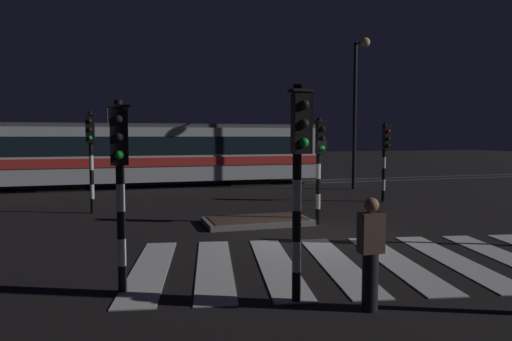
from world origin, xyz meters
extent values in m
plane|color=black|center=(0.00, 0.00, 0.00)|extent=(120.00, 120.00, 0.00)
cube|color=#59595E|center=(0.00, 12.27, 0.01)|extent=(80.00, 0.12, 0.03)
cube|color=#59595E|center=(0.00, 13.71, 0.01)|extent=(80.00, 0.12, 0.03)
cube|color=silver|center=(-4.31, -1.86, 0.01)|extent=(1.47, 4.30, 0.02)
cube|color=silver|center=(-3.08, -2.09, 0.01)|extent=(1.47, 4.30, 0.02)
cube|color=silver|center=(-1.85, -2.32, 0.01)|extent=(1.47, 4.30, 0.02)
cube|color=silver|center=(-0.62, -2.55, 0.01)|extent=(1.47, 4.30, 0.02)
cube|color=silver|center=(0.62, -2.78, 0.01)|extent=(1.47, 4.30, 0.02)
cube|color=silver|center=(1.85, -3.01, 0.01)|extent=(1.47, 4.30, 0.02)
cube|color=silver|center=(3.08, -3.24, 0.01)|extent=(1.47, 4.30, 0.02)
cube|color=slate|center=(-0.99, 1.94, 0.08)|extent=(3.11, 1.61, 0.16)
cube|color=#4C382D|center=(-0.99, 1.94, 0.17)|extent=(2.80, 1.45, 0.02)
cylinder|color=black|center=(-5.82, 5.33, 0.25)|extent=(0.14, 0.14, 0.49)
cylinder|color=white|center=(-5.82, 5.33, 0.74)|extent=(0.14, 0.14, 0.49)
cylinder|color=black|center=(-5.82, 5.33, 1.23)|extent=(0.14, 0.14, 0.49)
cylinder|color=white|center=(-5.82, 5.33, 1.72)|extent=(0.14, 0.14, 0.49)
cylinder|color=black|center=(-5.82, 5.33, 2.21)|extent=(0.14, 0.14, 0.49)
cylinder|color=white|center=(-5.82, 5.33, 2.70)|extent=(0.14, 0.14, 0.49)
cylinder|color=black|center=(-5.82, 5.33, 3.20)|extent=(0.14, 0.14, 0.49)
cube|color=black|center=(-5.82, 5.16, 2.84)|extent=(0.28, 0.20, 0.90)
sphere|color=black|center=(-5.82, 5.05, 3.12)|extent=(0.14, 0.14, 0.14)
sphere|color=black|center=(-5.82, 5.05, 2.84)|extent=(0.14, 0.14, 0.14)
sphere|color=green|center=(-5.82, 5.05, 2.56)|extent=(0.14, 0.14, 0.14)
cube|color=black|center=(-5.82, 5.16, 3.33)|extent=(0.36, 0.24, 0.04)
cylinder|color=black|center=(0.77, 1.45, 0.23)|extent=(0.14, 0.14, 0.45)
cylinder|color=white|center=(0.77, 1.45, 0.68)|extent=(0.14, 0.14, 0.45)
cylinder|color=black|center=(0.77, 1.45, 1.13)|extent=(0.14, 0.14, 0.45)
cylinder|color=white|center=(0.77, 1.45, 1.58)|extent=(0.14, 0.14, 0.45)
cylinder|color=black|center=(0.77, 1.45, 2.03)|extent=(0.14, 0.14, 0.45)
cylinder|color=white|center=(0.77, 1.45, 2.48)|extent=(0.14, 0.14, 0.45)
cylinder|color=black|center=(0.77, 1.45, 2.93)|extent=(0.14, 0.14, 0.45)
cube|color=black|center=(0.77, 1.28, 2.55)|extent=(0.28, 0.20, 0.90)
sphere|color=black|center=(0.77, 1.17, 2.83)|extent=(0.14, 0.14, 0.14)
sphere|color=black|center=(0.77, 1.17, 2.55)|extent=(0.14, 0.14, 0.14)
sphere|color=green|center=(0.77, 1.17, 2.27)|extent=(0.14, 0.14, 0.14)
cube|color=black|center=(0.77, 1.28, 3.04)|extent=(0.36, 0.24, 0.04)
cylinder|color=black|center=(-2.20, -4.29, 0.24)|extent=(0.14, 0.14, 0.49)
cylinder|color=white|center=(-2.20, -4.29, 0.73)|extent=(0.14, 0.14, 0.49)
cylinder|color=black|center=(-2.20, -4.29, 1.21)|extent=(0.14, 0.14, 0.49)
cylinder|color=white|center=(-2.20, -4.29, 1.70)|extent=(0.14, 0.14, 0.49)
cylinder|color=black|center=(-2.20, -4.29, 2.19)|extent=(0.14, 0.14, 0.49)
cylinder|color=white|center=(-2.20, -4.29, 2.67)|extent=(0.14, 0.14, 0.49)
cylinder|color=black|center=(-2.20, -4.29, 3.16)|extent=(0.14, 0.14, 0.49)
cube|color=black|center=(-2.20, -4.46, 2.80)|extent=(0.28, 0.20, 0.90)
sphere|color=black|center=(-2.20, -4.57, 3.08)|extent=(0.14, 0.14, 0.14)
sphere|color=black|center=(-2.20, -4.57, 2.80)|extent=(0.14, 0.14, 0.14)
sphere|color=green|center=(-2.20, -4.57, 2.52)|extent=(0.14, 0.14, 0.14)
cube|color=black|center=(-2.20, -4.46, 3.29)|extent=(0.36, 0.24, 0.04)
cylinder|color=black|center=(5.18, 4.92, 0.22)|extent=(0.14, 0.14, 0.45)
cylinder|color=white|center=(5.18, 4.92, 0.67)|extent=(0.14, 0.14, 0.45)
cylinder|color=black|center=(5.18, 4.92, 1.12)|extent=(0.14, 0.14, 0.45)
cylinder|color=white|center=(5.18, 4.92, 1.57)|extent=(0.14, 0.14, 0.45)
cylinder|color=black|center=(5.18, 4.92, 2.01)|extent=(0.14, 0.14, 0.45)
cylinder|color=white|center=(5.18, 4.92, 2.46)|extent=(0.14, 0.14, 0.45)
cylinder|color=black|center=(5.18, 4.92, 2.91)|extent=(0.14, 0.14, 0.45)
cube|color=black|center=(5.18, 4.75, 2.53)|extent=(0.28, 0.20, 0.90)
sphere|color=red|center=(5.18, 4.64, 2.81)|extent=(0.14, 0.14, 0.14)
sphere|color=black|center=(5.18, 4.64, 2.53)|extent=(0.14, 0.14, 0.14)
sphere|color=black|center=(5.18, 4.64, 2.25)|extent=(0.14, 0.14, 0.14)
cube|color=black|center=(5.18, 4.75, 3.02)|extent=(0.36, 0.24, 0.04)
cylinder|color=black|center=(-4.84, -3.07, 0.23)|extent=(0.14, 0.14, 0.46)
cylinder|color=white|center=(-4.84, -3.07, 0.69)|extent=(0.14, 0.14, 0.46)
cylinder|color=black|center=(-4.84, -3.07, 1.14)|extent=(0.14, 0.14, 0.46)
cylinder|color=white|center=(-4.84, -3.07, 1.60)|extent=(0.14, 0.14, 0.46)
cylinder|color=black|center=(-4.84, -3.07, 2.06)|extent=(0.14, 0.14, 0.46)
cylinder|color=white|center=(-4.84, -3.07, 2.52)|extent=(0.14, 0.14, 0.46)
cylinder|color=black|center=(-4.84, -3.07, 2.97)|extent=(0.14, 0.14, 0.46)
cube|color=black|center=(-4.84, -3.24, 2.60)|extent=(0.28, 0.20, 0.90)
sphere|color=black|center=(-4.84, -3.35, 2.88)|extent=(0.14, 0.14, 0.14)
sphere|color=black|center=(-4.84, -3.35, 2.60)|extent=(0.14, 0.14, 0.14)
sphere|color=green|center=(-4.84, -3.35, 2.32)|extent=(0.14, 0.14, 0.14)
cube|color=black|center=(-4.84, -3.24, 3.09)|extent=(0.36, 0.24, 0.04)
cylinder|color=black|center=(6.13, 9.06, 3.58)|extent=(0.18, 0.18, 7.15)
cylinder|color=black|center=(6.13, 8.61, 7.05)|extent=(0.10, 0.90, 0.10)
sphere|color=#F9E08C|center=(6.13, 8.16, 6.97)|extent=(0.44, 0.44, 0.44)
cube|color=silver|center=(-2.97, 12.99, 1.70)|extent=(16.95, 2.50, 2.70)
cube|color=red|center=(-2.97, 11.72, 1.35)|extent=(16.61, 0.04, 0.44)
cube|color=red|center=(-2.97, 14.26, 1.35)|extent=(16.61, 0.04, 0.44)
cube|color=black|center=(-2.97, 11.72, 2.15)|extent=(16.10, 0.03, 0.90)
cube|color=#4C4C51|center=(-2.97, 12.99, 3.15)|extent=(16.61, 2.30, 0.20)
cylinder|color=#262628|center=(-5.51, 12.99, 3.65)|extent=(0.08, 0.08, 1.00)
cube|color=black|center=(1.69, 12.99, 0.17)|extent=(2.20, 2.00, 0.35)
cube|color=black|center=(-7.63, 12.99, 0.17)|extent=(2.20, 2.00, 0.35)
sphere|color=#F9F2CC|center=(5.56, 12.99, 1.30)|extent=(0.24, 0.24, 0.24)
cylinder|color=black|center=(-1.27, -4.94, 0.44)|extent=(0.24, 0.24, 0.88)
cube|color=#4C382D|center=(-1.27, -4.94, 1.18)|extent=(0.36, 0.22, 0.60)
sphere|color=#9E7051|center=(-1.27, -4.94, 1.60)|extent=(0.22, 0.22, 0.22)
camera|label=1|loc=(-4.78, -10.76, 2.61)|focal=31.53mm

